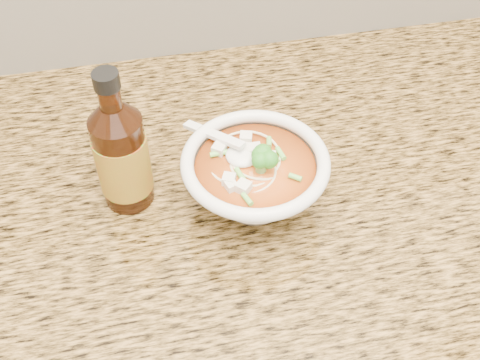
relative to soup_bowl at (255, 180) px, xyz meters
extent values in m
cube|color=black|center=(0.05, 0.05, -0.52)|extent=(4.00, 0.65, 0.86)
cube|color=olive|center=(0.05, 0.05, -0.07)|extent=(4.00, 0.68, 0.04)
cylinder|color=white|center=(0.00, 0.00, -0.04)|extent=(0.08, 0.08, 0.01)
torus|color=white|center=(0.00, 0.00, 0.03)|extent=(0.19, 0.19, 0.02)
torus|color=beige|center=(0.00, -0.01, 0.03)|extent=(0.10, 0.10, 0.00)
torus|color=beige|center=(0.01, 0.01, 0.03)|extent=(0.09, 0.09, 0.00)
torus|color=beige|center=(-0.02, -0.01, 0.02)|extent=(0.09, 0.09, 0.00)
torus|color=beige|center=(0.01, -0.02, 0.02)|extent=(0.06, 0.06, 0.00)
torus|color=beige|center=(0.02, 0.01, 0.02)|extent=(0.09, 0.09, 0.00)
torus|color=beige|center=(0.02, 0.01, 0.02)|extent=(0.08, 0.08, 0.00)
torus|color=beige|center=(0.00, 0.01, 0.02)|extent=(0.12, 0.12, 0.00)
torus|color=beige|center=(-0.02, 0.01, 0.02)|extent=(0.11, 0.11, 0.00)
cube|color=silver|center=(0.02, 0.03, 0.03)|extent=(0.02, 0.02, 0.02)
cube|color=silver|center=(0.03, -0.04, 0.03)|extent=(0.02, 0.02, 0.02)
cube|color=silver|center=(0.01, -0.02, 0.03)|extent=(0.02, 0.02, 0.01)
cube|color=silver|center=(0.04, 0.04, 0.03)|extent=(0.02, 0.02, 0.01)
cube|color=silver|center=(-0.01, 0.04, 0.03)|extent=(0.02, 0.02, 0.02)
cube|color=silver|center=(-0.01, -0.04, 0.03)|extent=(0.02, 0.02, 0.02)
cube|color=silver|center=(-0.03, -0.04, 0.03)|extent=(0.02, 0.02, 0.02)
cube|color=silver|center=(-0.03, 0.03, 0.03)|extent=(0.02, 0.02, 0.02)
cube|color=silver|center=(0.03, -0.04, 0.03)|extent=(0.02, 0.02, 0.02)
ellipsoid|color=#196014|center=(0.01, -0.01, 0.05)|extent=(0.04, 0.04, 0.03)
cylinder|color=#6DC94D|center=(-0.05, 0.00, 0.03)|extent=(0.02, 0.01, 0.01)
cylinder|color=#6DC94D|center=(-0.01, -0.04, 0.03)|extent=(0.02, 0.02, 0.01)
cylinder|color=#6DC94D|center=(0.03, 0.04, 0.03)|extent=(0.02, 0.01, 0.01)
cylinder|color=#6DC94D|center=(0.02, -0.04, 0.03)|extent=(0.01, 0.02, 0.01)
cylinder|color=#6DC94D|center=(0.01, 0.03, 0.03)|extent=(0.02, 0.02, 0.01)
cylinder|color=#6DC94D|center=(-0.03, 0.00, 0.03)|extent=(0.01, 0.02, 0.01)
cylinder|color=#6DC94D|center=(0.02, -0.04, 0.03)|extent=(0.02, 0.02, 0.01)
cylinder|color=#6DC94D|center=(0.04, 0.02, 0.03)|extent=(0.02, 0.01, 0.01)
ellipsoid|color=white|center=(-0.01, 0.02, 0.03)|extent=(0.04, 0.04, 0.02)
cube|color=white|center=(-0.04, 0.06, 0.04)|extent=(0.07, 0.09, 0.03)
cylinder|color=#401A08|center=(-0.17, 0.04, 0.02)|extent=(0.08, 0.08, 0.14)
cylinder|color=#401A08|center=(-0.17, 0.04, 0.13)|extent=(0.03, 0.03, 0.03)
cylinder|color=black|center=(-0.17, 0.04, 0.16)|extent=(0.04, 0.04, 0.02)
cylinder|color=red|center=(-0.17, 0.04, 0.02)|extent=(0.08, 0.08, 0.09)
camera|label=1|loc=(-0.13, -0.51, 0.59)|focal=45.00mm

